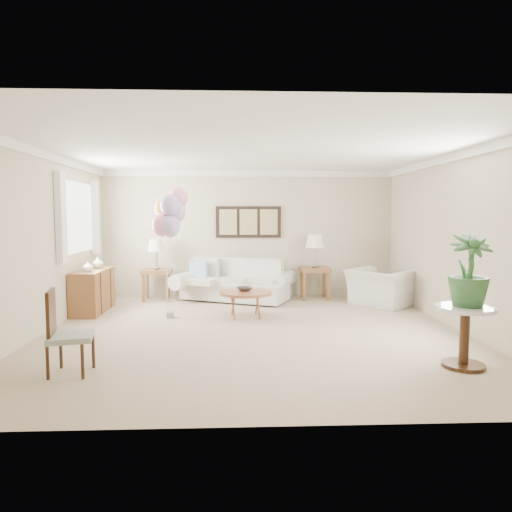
# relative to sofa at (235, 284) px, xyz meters

# --- Properties ---
(ground_plane) EXTENTS (6.00, 6.00, 0.00)m
(ground_plane) POSITION_rel_sofa_xyz_m (0.28, -2.50, -0.33)
(ground_plane) COLOR tan
(room_shell) EXTENTS (6.04, 6.04, 2.60)m
(room_shell) POSITION_rel_sofa_xyz_m (0.17, -2.41, 1.30)
(room_shell) COLOR #C1B396
(room_shell) RESTS_ON ground
(wall_art_triptych) EXTENTS (1.35, 0.06, 0.65)m
(wall_art_triptych) POSITION_rel_sofa_xyz_m (0.28, 0.46, 1.22)
(wall_art_triptych) COLOR black
(wall_art_triptych) RESTS_ON ground
(sofa) EXTENTS (2.55, 1.59, 0.83)m
(sofa) POSITION_rel_sofa_xyz_m (0.00, 0.00, 0.00)
(sofa) COLOR silver
(sofa) RESTS_ON ground
(end_table_left) EXTENTS (0.57, 0.52, 0.62)m
(end_table_left) POSITION_rel_sofa_xyz_m (-1.55, 0.07, 0.19)
(end_table_left) COLOR brown
(end_table_left) RESTS_ON ground
(end_table_right) EXTENTS (0.59, 0.54, 0.65)m
(end_table_right) POSITION_rel_sofa_xyz_m (1.60, 0.07, 0.21)
(end_table_right) COLOR brown
(end_table_right) RESTS_ON ground
(lamp_left) EXTENTS (0.34, 0.34, 0.60)m
(lamp_left) POSITION_rel_sofa_xyz_m (-1.55, 0.07, 0.75)
(lamp_left) COLOR gray
(lamp_left) RESTS_ON end_table_left
(lamp_right) EXTENTS (0.38, 0.38, 0.66)m
(lamp_right) POSITION_rel_sofa_xyz_m (1.60, 0.07, 0.82)
(lamp_right) COLOR gray
(lamp_right) RESTS_ON end_table_right
(coffee_table) EXTENTS (0.86, 0.86, 0.44)m
(coffee_table) POSITION_rel_sofa_xyz_m (0.18, -1.55, 0.07)
(coffee_table) COLOR #984F2F
(coffee_table) RESTS_ON ground
(decor_bowl) EXTENTS (0.32, 0.32, 0.06)m
(decor_bowl) POSITION_rel_sofa_xyz_m (0.16, -1.52, 0.14)
(decor_bowl) COLOR #2C2723
(decor_bowl) RESTS_ON coffee_table
(armchair) EXTENTS (1.37, 1.39, 0.68)m
(armchair) POSITION_rel_sofa_xyz_m (2.71, -0.68, 0.01)
(armchair) COLOR silver
(armchair) RESTS_ON ground
(side_table) EXTENTS (0.63, 0.63, 0.68)m
(side_table) POSITION_rel_sofa_xyz_m (2.55, -4.15, 0.19)
(side_table) COLOR silver
(side_table) RESTS_ON ground
(potted_plant) EXTENTS (0.46, 0.46, 0.80)m
(potted_plant) POSITION_rel_sofa_xyz_m (2.57, -4.15, 0.76)
(potted_plant) COLOR #275521
(potted_plant) RESTS_ON side_table
(accent_chair) EXTENTS (0.53, 0.53, 0.90)m
(accent_chair) POSITION_rel_sofa_xyz_m (-1.79, -4.18, 0.14)
(accent_chair) COLOR gray
(accent_chair) RESTS_ON ground
(credenza) EXTENTS (0.46, 1.20, 0.74)m
(credenza) POSITION_rel_sofa_xyz_m (-2.48, -1.00, 0.04)
(credenza) COLOR brown
(credenza) RESTS_ON ground
(vase_white) EXTENTS (0.21, 0.21, 0.18)m
(vase_white) POSITION_rel_sofa_xyz_m (-2.46, -1.29, 0.50)
(vase_white) COLOR white
(vase_white) RESTS_ON credenza
(vase_sage) EXTENTS (0.23, 0.23, 0.20)m
(vase_sage) POSITION_rel_sofa_xyz_m (-2.46, -0.74, 0.51)
(vase_sage) COLOR beige
(vase_sage) RESTS_ON credenza
(balloon_cluster) EXTENTS (0.55, 0.57, 2.15)m
(balloon_cluster) POSITION_rel_sofa_xyz_m (-1.04, -1.57, 1.39)
(balloon_cluster) COLOR gray
(balloon_cluster) RESTS_ON ground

